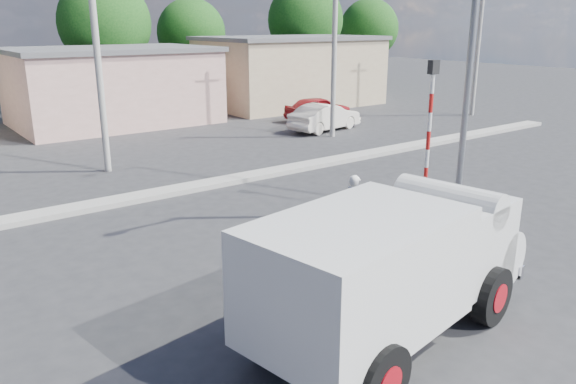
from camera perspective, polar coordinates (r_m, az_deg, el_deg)
ground_plane at (r=13.04m, az=9.41°, el=-7.33°), size 120.00×120.00×0.00m
median at (r=19.06m, az=-8.08°, el=0.81°), size 40.00×0.80×0.16m
truck at (r=9.81m, az=11.09°, el=-7.07°), size 6.23×3.13×2.46m
bicycle at (r=13.80m, az=6.64°, el=-3.77°), size 1.78×0.74×0.91m
cyclist at (r=13.70m, az=6.68°, el=-2.56°), size 0.41×0.58×1.53m
car_cream at (r=28.79m, az=3.77°, el=7.61°), size 4.34×2.13×1.37m
car_red at (r=31.80m, az=3.08°, el=8.47°), size 4.00×1.72×1.34m
traffic_pole at (r=15.55m, az=14.15°, el=6.36°), size 0.28×0.18×4.36m
streetlight at (r=15.88m, az=17.87°, el=14.89°), size 2.34×0.22×9.00m
building_row at (r=31.84m, az=-18.96°, el=10.27°), size 37.80×7.30×4.44m
tree_row at (r=40.07m, az=-13.51°, el=15.93°), size 51.24×7.43×8.42m
utility_poles at (r=23.45m, az=-6.22°, el=13.77°), size 35.40×0.24×8.00m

